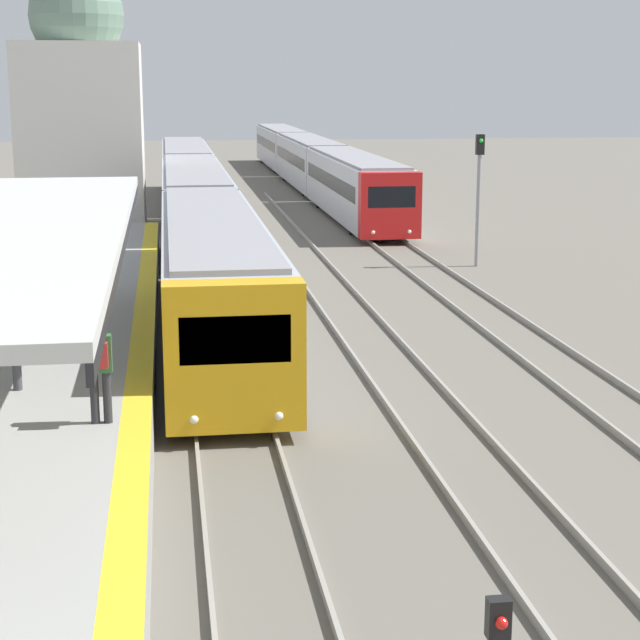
{
  "coord_description": "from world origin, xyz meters",
  "views": [
    {
      "loc": [
        -1.11,
        -2.03,
        6.39
      ],
      "look_at": [
        1.92,
        19.1,
        1.63
      ],
      "focal_mm": 60.0,
      "sensor_mm": 36.0,
      "label": 1
    }
  ],
  "objects_px": {
    "train_far": "(310,160)",
    "signal_mast_far": "(479,183)",
    "person_on_platform": "(99,364)",
    "train_near": "(195,202)"
  },
  "relations": [
    {
      "from": "train_near",
      "to": "signal_mast_far",
      "type": "bearing_deg",
      "value": -34.58
    },
    {
      "from": "train_far",
      "to": "signal_mast_far",
      "type": "relative_size",
      "value": 10.51
    },
    {
      "from": "train_near",
      "to": "person_on_platform",
      "type": "bearing_deg",
      "value": -94.89
    },
    {
      "from": "train_far",
      "to": "train_near",
      "type": "bearing_deg",
      "value": -108.73
    },
    {
      "from": "person_on_platform",
      "to": "signal_mast_far",
      "type": "height_order",
      "value": "signal_mast_far"
    },
    {
      "from": "person_on_platform",
      "to": "train_far",
      "type": "relative_size",
      "value": 0.03
    },
    {
      "from": "person_on_platform",
      "to": "signal_mast_far",
      "type": "bearing_deg",
      "value": 58.6
    },
    {
      "from": "train_far",
      "to": "person_on_platform",
      "type": "bearing_deg",
      "value": -101.47
    },
    {
      "from": "train_near",
      "to": "train_far",
      "type": "height_order",
      "value": "train_near"
    },
    {
      "from": "signal_mast_far",
      "to": "train_far",
      "type": "bearing_deg",
      "value": 93.93
    }
  ]
}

